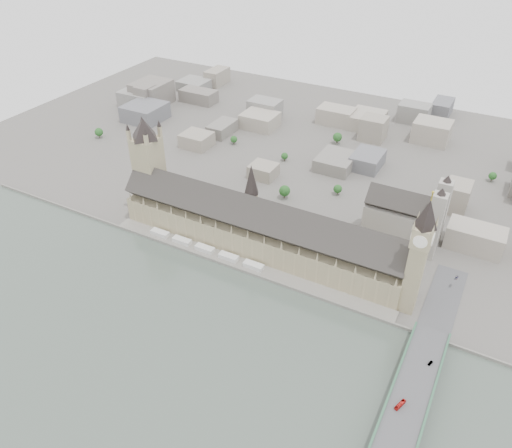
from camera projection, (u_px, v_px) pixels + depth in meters
The scene contains 16 objects.
ground at pixel (247, 261), 439.47m from camera, with size 900.00×900.00×0.00m, color #595651.
river_thames at pixel (122, 404), 320.43m from camera, with size 600.00×600.00×0.00m, color #465348.
embankment_wall at pixel (239, 269), 427.79m from camera, with size 600.00×1.50×3.00m, color slate.
river_terrace at pixel (243, 265), 433.49m from camera, with size 270.00×15.00×2.00m, color slate.
terrace_tents at pixel (205, 249), 447.75m from camera, with size 118.00×7.00×4.00m.
palace_of_westminster at pixel (258, 229), 440.70m from camera, with size 265.00×40.73×55.44m.
elizabeth_tower at pixel (419, 250), 358.15m from camera, with size 17.00×17.00×107.50m.
victoria_tower at pixel (148, 162), 474.28m from camera, with size 30.00×30.00×100.00m.
central_tower at pixel (251, 188), 429.01m from camera, with size 13.00×13.00×48.00m.
westminster_bridge at pixel (406, 411), 310.17m from camera, with size 25.00×325.00×10.25m, color #474749.
westminster_abbey at pixel (405, 218), 450.37m from camera, with size 68.00×36.00×64.00m.
city_skyline_inland at pixel (346, 137), 605.37m from camera, with size 720.00×360.00×38.00m, color gray, non-canonical shape.
park_trees at pixel (269, 217), 482.38m from camera, with size 110.00×30.00×15.00m, color #1D4F1C, non-canonical shape.
red_bus_north at pixel (400, 405), 306.59m from camera, with size 2.23×9.53×2.66m, color red.
car_silver at pixel (430, 363), 333.55m from camera, with size 1.58×4.54×1.50m, color gray.
car_approach at pixel (456, 278), 404.50m from camera, with size 2.03×5.00×1.45m, color gray.
Camera 1 is at (169.35, -296.99, 278.17)m, focal length 35.00 mm.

